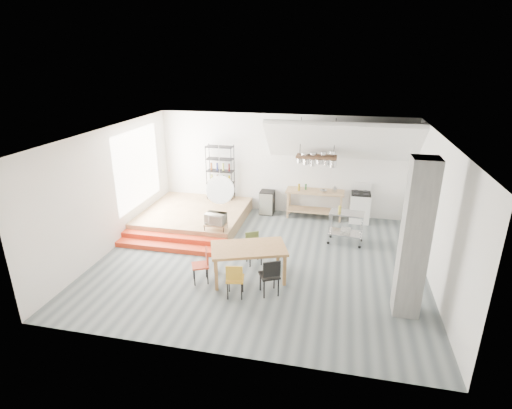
% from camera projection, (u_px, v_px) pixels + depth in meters
% --- Properties ---
extents(floor, '(8.00, 8.00, 0.00)m').
position_uv_depth(floor, '(260.00, 260.00, 10.14)').
color(floor, '#4D5659').
rests_on(floor, ground).
extents(wall_back, '(8.00, 0.04, 3.20)m').
position_uv_depth(wall_back, '(283.00, 165.00, 12.79)').
color(wall_back, silver).
rests_on(wall_back, ground).
extents(wall_left, '(0.04, 7.00, 3.20)m').
position_uv_depth(wall_left, '(110.00, 190.00, 10.38)').
color(wall_left, silver).
rests_on(wall_left, ground).
extents(wall_right, '(0.04, 7.00, 3.20)m').
position_uv_depth(wall_right, '(438.00, 214.00, 8.78)').
color(wall_right, silver).
rests_on(wall_right, ground).
extents(ceiling, '(8.00, 7.00, 0.02)m').
position_uv_depth(ceiling, '(261.00, 134.00, 9.02)').
color(ceiling, white).
rests_on(ceiling, wall_back).
extents(slope_ceiling, '(4.40, 1.44, 1.32)m').
position_uv_depth(slope_ceiling, '(342.00, 141.00, 11.55)').
color(slope_ceiling, white).
rests_on(slope_ceiling, wall_back).
extents(window_pane, '(0.02, 2.50, 2.20)m').
position_uv_depth(window_pane, '(138.00, 168.00, 11.68)').
color(window_pane, white).
rests_on(window_pane, wall_left).
extents(platform, '(3.00, 3.00, 0.40)m').
position_uv_depth(platform, '(195.00, 216.00, 12.40)').
color(platform, olive).
rests_on(platform, ground).
extents(step_lower, '(3.00, 0.35, 0.13)m').
position_uv_depth(step_lower, '(169.00, 247.00, 10.67)').
color(step_lower, red).
rests_on(step_lower, ground).
extents(step_upper, '(3.00, 0.35, 0.27)m').
position_uv_depth(step_upper, '(174.00, 240.00, 10.96)').
color(step_upper, red).
rests_on(step_upper, ground).
extents(concrete_column, '(0.50, 0.50, 3.20)m').
position_uv_depth(concrete_column, '(415.00, 240.00, 7.55)').
color(concrete_column, slate).
rests_on(concrete_column, ground).
extents(kitchen_counter, '(1.80, 0.60, 0.91)m').
position_uv_depth(kitchen_counter, '(315.00, 199.00, 12.59)').
color(kitchen_counter, olive).
rests_on(kitchen_counter, ground).
extents(stove, '(0.60, 0.60, 1.18)m').
position_uv_depth(stove, '(360.00, 207.00, 12.36)').
color(stove, white).
rests_on(stove, ground).
extents(pot_rack, '(1.20, 0.50, 1.43)m').
position_uv_depth(pot_rack, '(317.00, 159.00, 11.90)').
color(pot_rack, '#41271A').
rests_on(pot_rack, ceiling).
extents(wire_shelving, '(0.88, 0.38, 1.80)m').
position_uv_depth(wire_shelving, '(220.00, 172.00, 13.01)').
color(wire_shelving, black).
rests_on(wire_shelving, platform).
extents(microwave_shelf, '(0.60, 0.40, 0.16)m').
position_uv_depth(microwave_shelf, '(216.00, 224.00, 10.92)').
color(microwave_shelf, olive).
rests_on(microwave_shelf, platform).
extents(paper_lantern, '(0.60, 0.60, 0.60)m').
position_uv_depth(paper_lantern, '(220.00, 190.00, 8.47)').
color(paper_lantern, white).
rests_on(paper_lantern, ceiling).
extents(dining_table, '(1.91, 1.47, 0.80)m').
position_uv_depth(dining_table, '(249.00, 251.00, 9.07)').
color(dining_table, olive).
rests_on(dining_table, ground).
extents(chair_mustard, '(0.43, 0.43, 0.81)m').
position_uv_depth(chair_mustard, '(235.00, 278.00, 8.40)').
color(chair_mustard, '#B8851F').
rests_on(chair_mustard, ground).
extents(chair_black, '(0.53, 0.53, 0.87)m').
position_uv_depth(chair_black, '(270.00, 274.00, 8.48)').
color(chair_black, black).
rests_on(chair_black, ground).
extents(chair_olive, '(0.49, 0.49, 0.79)m').
position_uv_depth(chair_olive, '(253.00, 245.00, 9.87)').
color(chair_olive, '#5A6B32').
rests_on(chair_olive, ground).
extents(chair_red, '(0.49, 0.49, 0.81)m').
position_uv_depth(chair_red, '(203.00, 262.00, 9.03)').
color(chair_red, '#AD3118').
rests_on(chair_red, ground).
extents(rolling_cart, '(0.97, 0.61, 0.91)m').
position_uv_depth(rolling_cart, '(346.00, 223.00, 10.87)').
color(rolling_cart, silver).
rests_on(rolling_cart, ground).
extents(mini_fridge, '(0.45, 0.45, 0.77)m').
position_uv_depth(mini_fridge, '(267.00, 202.00, 13.02)').
color(mini_fridge, black).
rests_on(mini_fridge, ground).
extents(microwave, '(0.58, 0.42, 0.30)m').
position_uv_depth(microwave, '(216.00, 218.00, 10.86)').
color(microwave, beige).
rests_on(microwave, microwave_shelf).
extents(bowl, '(0.27, 0.27, 0.05)m').
position_uv_depth(bowl, '(323.00, 191.00, 12.38)').
color(bowl, silver).
rests_on(bowl, kitchen_counter).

